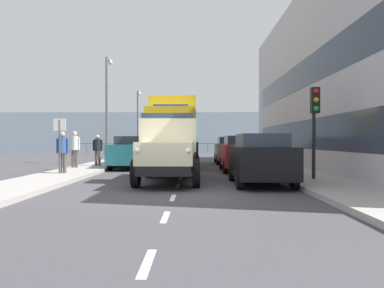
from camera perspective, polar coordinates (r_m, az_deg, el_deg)
The scene contains 22 objects.
ground_plane at distance 21.73m, azimuth -1.01°, elevation -3.41°, with size 80.00×80.00×0.00m, color #423F44.
sidewalk_left at distance 22.13m, azimuth 11.63°, elevation -3.16°, with size 2.22×43.87×0.15m, color #9E9993.
sidewalk_right at distance 22.38m, azimuth -13.51°, elevation -3.12°, with size 2.22×43.87×0.15m, color #9E9993.
road_centreline_markings at distance 21.06m, azimuth -1.06°, elevation -3.53°, with size 0.12×40.15×0.01m.
building_terrace at distance 21.42m, azimuth 24.16°, elevation 8.87°, with size 6.27×24.64×9.24m.
sea_horizon at distance 46.62m, azimuth -0.17°, elevation 1.78°, with size 80.00×0.80×5.00m, color #8C9EAD.
seawall_railing at distance 43.01m, azimuth -0.23°, elevation -0.23°, with size 28.08×0.08×1.20m.
truck_vintage_cream at distance 13.24m, azimuth -3.55°, elevation -0.85°, with size 2.17×5.64×2.43m.
lorry_cargo_yellow at distance 21.58m, azimuth -2.74°, elevation 2.07°, with size 2.58×8.20×3.87m.
car_black_kerbside_near at distance 12.85m, azimuth 10.36°, elevation -2.17°, with size 1.88×4.03×1.72m.
car_red_kerbside_1 at distance 18.23m, azimuth 7.45°, elevation -1.36°, with size 1.90×4.08×1.72m.
car_grey_kerbside_2 at distance 24.10m, azimuth 5.76°, elevation -0.90°, with size 1.85×3.84×1.72m.
car_teal_oppositeside_0 at distance 20.22m, azimuth -9.05°, elevation -1.17°, with size 1.98×4.53×1.72m.
car_silver_oppositeside_1 at distance 25.84m, azimuth -6.95°, elevation -0.80°, with size 1.88×3.91×1.72m.
car_navy_oppositeside_2 at distance 31.56m, azimuth -5.58°, elevation -0.55°, with size 1.94×4.15×1.72m.
pedestrian_with_bag at distance 16.42m, azimuth -19.14°, elevation -0.68°, with size 0.53×0.34×1.71m.
pedestrian_in_dark_coat at distance 19.55m, azimuth -17.45°, elevation -0.30°, with size 0.53×0.34×1.81m.
pedestrian_couple_b at distance 20.73m, azimuth -14.18°, elevation -0.52°, with size 0.53×0.34×1.66m.
traffic_light_near at distance 13.76m, azimuth 18.20°, elevation 4.57°, with size 0.28×0.41×3.20m.
lamp_post_promenade at distance 24.41m, azimuth -12.78°, elevation 6.60°, with size 0.32×1.14×6.62m.
lamp_post_far at distance 34.51m, azimuth -8.22°, elevation 4.18°, with size 0.32×1.14×5.87m.
street_sign at distance 16.26m, azimuth -19.51°, elevation 1.16°, with size 0.50×0.07×2.25m.
Camera 1 is at (-0.59, 10.75, 1.50)m, focal length 35.00 mm.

